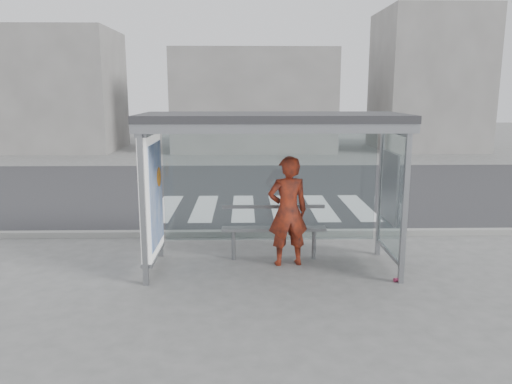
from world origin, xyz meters
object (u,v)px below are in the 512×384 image
person (288,211)px  bench (274,228)px  soda_can (397,280)px  bus_shelter (250,152)px

person → bench: 0.54m
person → bench: (-0.22, 0.30, -0.39)m
person → soda_can: (1.69, -0.85, -0.92)m
bus_shelter → bench: bearing=45.3°
bus_shelter → bench: 1.54m
bus_shelter → bench: size_ratio=2.29×
bus_shelter → bench: bus_shelter is taller
person → soda_can: size_ratio=16.28×
bench → soda_can: (1.91, -1.15, -0.53)m
bench → bus_shelter: bearing=-134.7°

